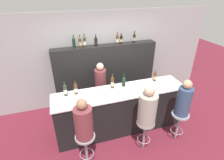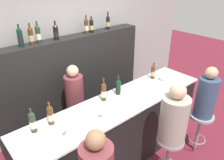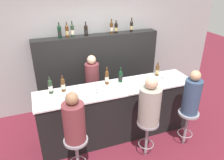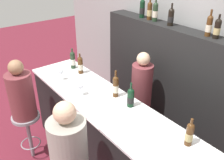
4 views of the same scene
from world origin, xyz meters
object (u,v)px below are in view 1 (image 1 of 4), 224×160
at_px(wine_bottle_counter_1, 76,89).
at_px(wine_bottle_counter_3, 124,81).
at_px(wine_glass_0, 79,97).
at_px(wine_bottle_backbar_2, 85,42).
at_px(wine_bottle_backbar_0, 74,43).
at_px(guest_seated_left, 83,121).
at_px(wine_bottle_counter_0, 65,90).
at_px(bar_stool_left, 86,142).
at_px(wine_bottle_backbar_6, 134,38).
at_px(wine_bottle_counter_4, 155,76).
at_px(wine_bottle_counter_2, 112,82).
at_px(wine_glass_1, 104,93).
at_px(wine_bottle_backbar_1, 80,42).
at_px(guest_seated_right, 184,100).
at_px(bartender, 101,91).
at_px(wine_bottle_backbar_5, 121,39).
at_px(wine_bottle_backbar_4, 117,39).
at_px(metal_bowl, 163,83).
at_px(bar_stool_middle, 145,128).
at_px(bar_stool_right, 179,119).
at_px(guest_seated_middle, 147,108).

xyz_separation_m(wine_bottle_counter_1, wine_bottle_counter_3, (1.09, 0.00, -0.01)).
bearing_deg(wine_glass_0, wine_bottle_backbar_2, 73.30).
distance_m(wine_bottle_backbar_0, guest_seated_left, 2.10).
xyz_separation_m(wine_bottle_counter_0, wine_bottle_backbar_0, (0.37, 1.03, 0.68)).
xyz_separation_m(wine_bottle_counter_1, bar_stool_left, (0.01, -0.89, -0.65)).
height_order(wine_bottle_backbar_0, wine_bottle_backbar_6, wine_bottle_backbar_0).
bearing_deg(wine_bottle_backbar_2, wine_bottle_counter_4, -34.88).
height_order(wine_bottle_counter_2, wine_glass_1, wine_bottle_counter_2).
distance_m(wine_bottle_backbar_1, guest_seated_right, 2.72).
xyz_separation_m(guest_seated_right, bartender, (-1.38, 1.47, -0.39)).
xyz_separation_m(wine_bottle_backbar_5, wine_glass_0, (-1.37, -1.35, -0.69)).
relative_size(wine_bottle_backbar_6, wine_glass_1, 1.90).
xyz_separation_m(wine_glass_0, guest_seated_right, (2.05, -0.57, -0.12)).
distance_m(wine_bottle_counter_2, guest_seated_right, 1.54).
height_order(wine_bottle_backbar_6, guest_seated_left, wine_bottle_backbar_6).
xyz_separation_m(wine_bottle_counter_4, guest_seated_right, (0.17, -0.89, -0.13)).
relative_size(wine_bottle_backbar_4, guest_seated_right, 0.39).
xyz_separation_m(metal_bowl, bar_stool_middle, (-0.78, -0.72, -0.55)).
distance_m(wine_bottle_backbar_4, bartender, 1.42).
height_order(wine_bottle_counter_3, wine_bottle_backbar_5, wine_bottle_backbar_5).
bearing_deg(wine_bottle_backbar_6, wine_bottle_counter_2, -132.70).
xyz_separation_m(wine_bottle_backbar_5, bartender, (-0.71, -0.45, -1.20)).
bearing_deg(wine_bottle_backbar_1, wine_bottle_counter_0, -117.01).
relative_size(wine_bottle_backbar_6, metal_bowl, 1.45).
height_order(wine_bottle_counter_3, bartender, bartender).
distance_m(wine_bottle_counter_4, wine_bottle_backbar_0, 2.13).
relative_size(wine_bottle_backbar_2, wine_bottle_backbar_4, 1.05).
bearing_deg(wine_bottle_backbar_4, wine_glass_1, -119.07).
height_order(wine_bottle_backbar_6, guest_seated_right, wine_bottle_backbar_6).
bearing_deg(wine_bottle_counter_1, bar_stool_right, -23.40).
relative_size(guest_seated_middle, bartender, 0.57).
bearing_deg(wine_bottle_counter_2, wine_glass_0, -158.08).
distance_m(wine_glass_0, guest_seated_left, 0.58).
bearing_deg(bar_stool_middle, wine_bottle_counter_0, 148.39).
distance_m(wine_bottle_counter_0, wine_bottle_backbar_1, 1.34).
bearing_deg(guest_seated_middle, wine_glass_1, 140.99).
bearing_deg(wine_bottle_counter_3, bar_stool_right, -42.52).
distance_m(wine_bottle_counter_1, bar_stool_middle, 1.65).
relative_size(wine_bottle_backbar_6, bar_stool_left, 0.44).
bearing_deg(wine_bottle_backbar_4, bar_stool_left, -123.60).
bearing_deg(wine_glass_0, wine_bottle_counter_1, 92.54).
relative_size(guest_seated_left, guest_seated_right, 0.99).
relative_size(wine_bottle_backbar_5, bartender, 0.19).
relative_size(wine_bottle_counter_2, wine_bottle_backbar_1, 1.10).
bearing_deg(wine_glass_1, wine_bottle_counter_0, 156.65).
relative_size(bar_stool_left, guest_seated_left, 0.89).
bearing_deg(wine_bottle_backbar_4, wine_bottle_backbar_6, -0.00).
distance_m(wine_bottle_backbar_2, guest_seated_right, 2.66).
relative_size(wine_bottle_backbar_4, wine_bottle_backbar_5, 1.13).
relative_size(wine_bottle_backbar_2, wine_glass_0, 2.11).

